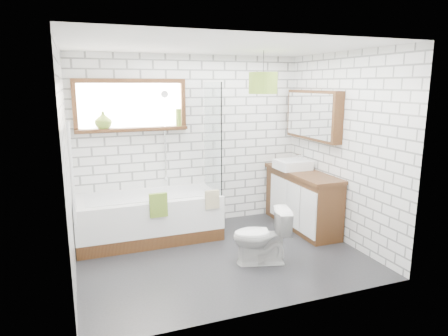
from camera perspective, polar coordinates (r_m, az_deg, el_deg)
name	(u,v)px	position (r m, az deg, el deg)	size (l,w,h in m)	color
floor	(222,256)	(5.07, -0.32, -12.46)	(3.40, 2.60, 0.01)	black
ceiling	(222,46)	(4.64, -0.36, 17.06)	(3.40, 2.60, 0.01)	white
wall_back	(191,142)	(5.92, -4.72, 3.74)	(3.40, 0.01, 2.50)	white
wall_front	(273,182)	(3.53, 7.02, -1.95)	(3.40, 0.01, 2.50)	white
wall_left	(67,167)	(4.42, -21.57, 0.12)	(0.01, 2.60, 2.50)	white
wall_right	(342,149)	(5.51, 16.55, 2.67)	(0.01, 2.60, 2.50)	white
window	(131,106)	(5.65, -13.10, 8.69)	(1.52, 0.16, 0.68)	#391F0F
towel_radiator	(72,172)	(4.43, -20.94, -0.47)	(0.06, 0.52, 1.00)	white
mirror_cabinet	(313,115)	(5.91, 12.60, 7.38)	(0.16, 1.20, 0.70)	#391F0F
shower_riser	(165,137)	(5.77, -8.45, 4.44)	(0.02, 0.02, 1.30)	silver
bathtub	(149,217)	(5.58, -10.71, -6.92)	(1.90, 0.84, 0.61)	white
shower_screen	(213,137)	(5.56, -1.64, 4.44)	(0.02, 0.72, 1.50)	white
towel_green	(158,205)	(5.11, -9.36, -5.25)	(0.22, 0.06, 0.31)	olive
towel_beige	(212,199)	(5.28, -1.71, -4.51)	(0.19, 0.05, 0.25)	tan
vanity	(302,199)	(6.00, 11.06, -4.42)	(0.48, 1.48, 0.85)	#391F0F
basin	(293,164)	(6.02, 9.76, 0.50)	(0.47, 0.41, 0.14)	white
tap	(302,160)	(6.09, 11.09, 1.19)	(0.03, 0.03, 0.16)	silver
toilet	(261,236)	(4.78, 5.33, -9.67)	(0.66, 0.38, 0.67)	white
vase_olive	(103,122)	(5.60, -16.86, 6.37)	(0.22, 0.22, 0.23)	olive
vase_dark	(104,122)	(5.60, -16.81, 6.25)	(0.20, 0.20, 0.21)	black
bottle	(179,119)	(5.76, -6.50, 6.99)	(0.08, 0.08, 0.24)	olive
pendant	(263,83)	(5.20, 5.61, 11.99)	(0.37, 0.37, 0.27)	olive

